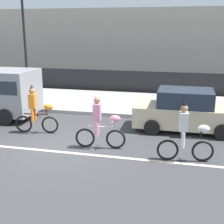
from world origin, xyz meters
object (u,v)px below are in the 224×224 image
(parade_cyclist_orange, at_px, (36,112))
(street_lamp_post, at_px, (24,27))
(parade_cyclist_pink, at_px, (101,124))
(parked_car_beige, at_px, (187,111))
(parade_cyclist_zebra, at_px, (187,135))

(parade_cyclist_orange, distance_m, street_lamp_post, 5.33)
(parade_cyclist_pink, distance_m, parked_car_beige, 3.81)
(parade_cyclist_zebra, xyz_separation_m, parked_car_beige, (-0.01, 3.05, -0.06))
(parade_cyclist_pink, relative_size, parked_car_beige, 0.47)
(parade_cyclist_pink, relative_size, parade_cyclist_zebra, 1.00)
(parade_cyclist_pink, bearing_deg, street_lamp_post, 137.73)
(parade_cyclist_orange, xyz_separation_m, parade_cyclist_pink, (2.82, -0.97, 0.00))
(parade_cyclist_orange, height_order, parade_cyclist_pink, same)
(parked_car_beige, relative_size, street_lamp_post, 0.70)
(parade_cyclist_pink, relative_size, street_lamp_post, 0.33)
(parade_cyclist_pink, xyz_separation_m, parked_car_beige, (2.79, 2.61, -0.06))
(parade_cyclist_pink, bearing_deg, parade_cyclist_zebra, -8.92)
(parked_car_beige, bearing_deg, parade_cyclist_pink, -136.90)
(parade_cyclist_pink, height_order, parked_car_beige, parade_cyclist_pink)
(parade_cyclist_zebra, bearing_deg, parade_cyclist_orange, 165.96)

